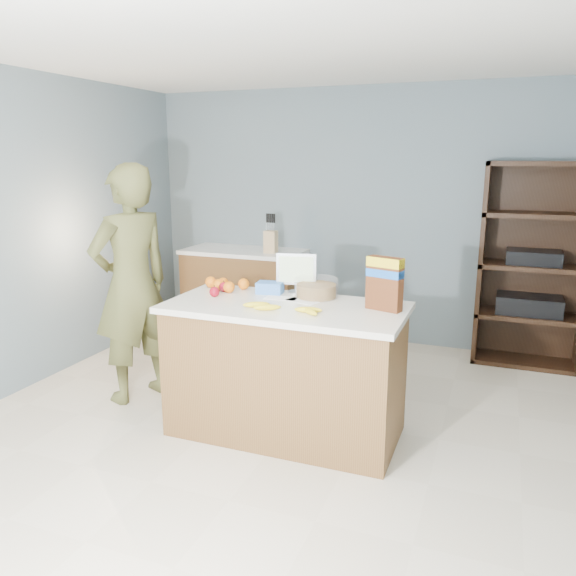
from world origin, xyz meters
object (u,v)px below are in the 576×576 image
(person, at_px, (132,285))
(tv, at_px, (296,271))
(counter_peninsula, at_px, (285,374))
(cereal_box, at_px, (385,280))
(shelving_unit, at_px, (532,269))

(person, xyz_separation_m, tv, (1.24, 0.20, 0.16))
(counter_peninsula, xyz_separation_m, cereal_box, (0.62, 0.10, 0.68))
(tv, bearing_deg, counter_peninsula, -82.32)
(counter_peninsula, distance_m, tv, 0.72)
(person, height_order, cereal_box, person)
(cereal_box, bearing_deg, shelving_unit, 64.52)
(person, bearing_deg, cereal_box, 111.90)
(person, relative_size, tv, 6.37)
(counter_peninsula, relative_size, person, 0.87)
(counter_peninsula, relative_size, shelving_unit, 0.87)
(shelving_unit, bearing_deg, counter_peninsula, -127.11)
(person, distance_m, tv, 1.27)
(shelving_unit, xyz_separation_m, tv, (-1.59, -1.72, 0.19))
(counter_peninsula, bearing_deg, person, 174.36)
(shelving_unit, distance_m, tv, 2.35)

